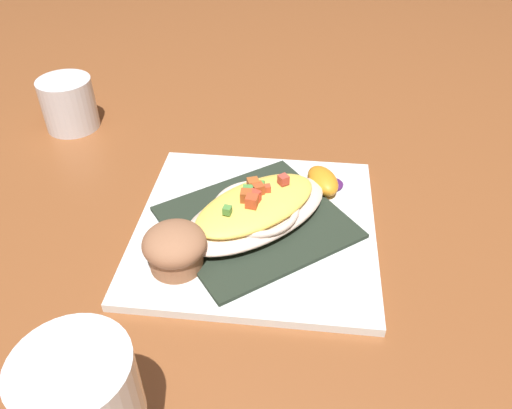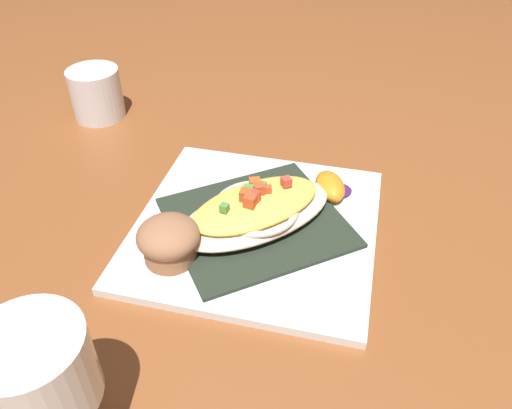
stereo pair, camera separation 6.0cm
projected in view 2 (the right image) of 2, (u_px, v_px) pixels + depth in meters
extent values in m
plane|color=brown|center=(256.00, 230.00, 0.63)|extent=(2.60, 2.60, 0.00)
cube|color=white|center=(256.00, 227.00, 0.62)|extent=(0.34, 0.34, 0.01)
cube|color=#253024|center=(256.00, 222.00, 0.62)|extent=(0.27, 0.27, 0.01)
ellipsoid|color=beige|center=(256.00, 213.00, 0.61)|extent=(0.20, 0.22, 0.02)
torus|color=beige|center=(256.00, 208.00, 0.60)|extent=(0.15, 0.15, 0.01)
ellipsoid|color=#F7D457|center=(256.00, 204.00, 0.60)|extent=(0.16, 0.18, 0.02)
cube|color=#CA4738|center=(286.00, 182.00, 0.61)|extent=(0.02, 0.02, 0.01)
cube|color=#4D9744|center=(250.00, 189.00, 0.60)|extent=(0.01, 0.01, 0.01)
cube|color=green|center=(258.00, 186.00, 0.60)|extent=(0.01, 0.01, 0.01)
cube|color=#DB412D|center=(257.00, 198.00, 0.58)|extent=(0.02, 0.02, 0.01)
cube|color=#AF5124|center=(246.00, 195.00, 0.59)|extent=(0.02, 0.02, 0.01)
cube|color=#B55826|center=(255.00, 184.00, 0.60)|extent=(0.02, 0.02, 0.01)
cube|color=#DA452B|center=(256.00, 198.00, 0.58)|extent=(0.02, 0.02, 0.01)
cube|color=#519441|center=(224.00, 208.00, 0.57)|extent=(0.01, 0.01, 0.01)
cube|color=#CD4A28|center=(252.00, 201.00, 0.58)|extent=(0.01, 0.01, 0.01)
cube|color=#C84A2D|center=(268.00, 189.00, 0.60)|extent=(0.01, 0.01, 0.01)
cube|color=#B94C24|center=(258.00, 189.00, 0.60)|extent=(0.02, 0.02, 0.01)
cylinder|color=#9E6341|center=(170.00, 250.00, 0.57)|extent=(0.06, 0.06, 0.02)
ellipsoid|color=#9B6849|center=(168.00, 236.00, 0.55)|extent=(0.07, 0.07, 0.04)
ellipsoid|color=#4C0F23|center=(167.00, 230.00, 0.55)|extent=(0.03, 0.03, 0.01)
ellipsoid|color=#471C58|center=(334.00, 190.00, 0.67)|extent=(0.06, 0.05, 0.01)
ellipsoid|color=orange|center=(330.00, 186.00, 0.66)|extent=(0.06, 0.07, 0.03)
cylinder|color=white|center=(96.00, 94.00, 0.83)|extent=(0.08, 0.08, 0.08)
torus|color=white|center=(83.00, 83.00, 0.85)|extent=(0.05, 0.03, 0.05)
cylinder|color=#4C2D14|center=(98.00, 102.00, 0.84)|extent=(0.07, 0.07, 0.05)
cylinder|color=white|center=(36.00, 369.00, 0.36)|extent=(0.08, 0.08, 0.07)
cylinder|color=silver|center=(43.00, 382.00, 0.37)|extent=(0.07, 0.07, 0.03)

